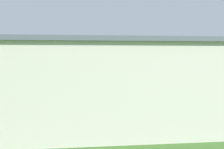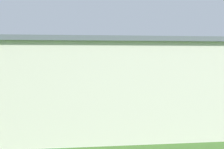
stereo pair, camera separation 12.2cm
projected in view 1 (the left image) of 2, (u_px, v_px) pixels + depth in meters
The scene contains 8 objects.
ground_plane at pixel (94, 88), 66.79m from camera, with size 400.00×400.00×0.00m, color #3D6628.
hangar at pixel (130, 85), 29.18m from camera, with size 34.07×10.87×7.50m.
biplane at pixel (111, 63), 63.01m from camera, with size 8.89×7.02×3.48m.
person_crossing_taxiway at pixel (6, 98), 44.63m from camera, with size 0.50×0.50×1.57m.
person_walking_on_apron at pixel (218, 95), 48.10m from camera, with size 0.53×0.53×1.71m.
person_by_parked_cars at pixel (185, 96), 47.43m from camera, with size 0.42×0.42×1.54m.
person_at_fence_line at pixel (177, 96), 47.20m from camera, with size 0.53×0.53×1.64m.
windsock at pixel (198, 58), 69.51m from camera, with size 1.45×0.82×6.59m.
Camera 1 is at (7.56, 66.22, 6.14)m, focal length 56.71 mm.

